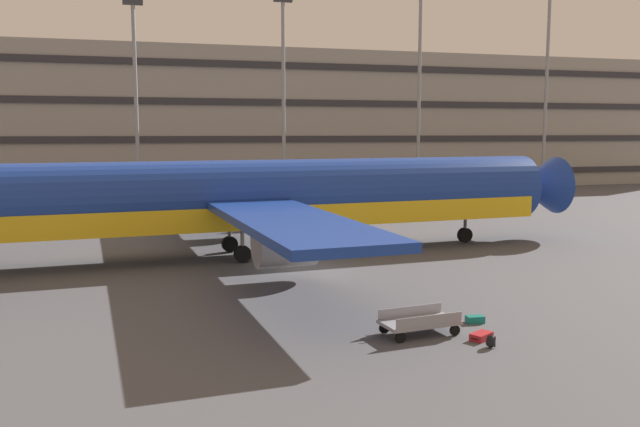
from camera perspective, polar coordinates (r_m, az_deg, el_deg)
ground_plane at (r=33.16m, az=-2.06°, el=-4.72°), size 600.00×600.00×0.00m
terminal_structure at (r=79.33m, az=-10.53°, el=7.82°), size 129.54×15.54×15.91m
airliner at (r=36.05m, az=-5.86°, el=1.30°), size 40.51×32.73×10.99m
light_mast_center_left at (r=64.16m, az=-15.66°, el=10.70°), size 1.80×0.50×18.92m
light_mast_center_right at (r=65.87m, az=-3.18°, el=11.29°), size 1.80×0.50×19.91m
light_mast_right at (r=70.60m, az=8.59°, el=11.56°), size 1.80×0.50×21.38m
light_mast_far_right at (r=78.33m, az=19.04°, el=12.26°), size 1.80×0.50×25.25m
suitcase_teal at (r=22.63m, az=13.76°, el=-10.26°), size 0.90×0.77×0.24m
suitcase_silver at (r=24.49m, az=13.24°, el=-8.89°), size 0.68×0.42×0.25m
backpack_scuffed at (r=21.88m, az=14.51°, el=-10.67°), size 0.28×0.37×0.47m
baggage_cart at (r=22.71m, az=8.58°, el=-9.26°), size 3.35×1.57×0.82m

